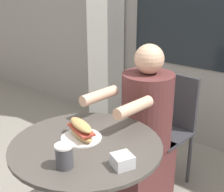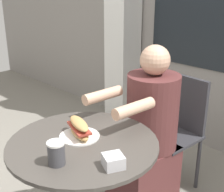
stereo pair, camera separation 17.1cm
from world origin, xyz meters
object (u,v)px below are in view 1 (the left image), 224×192
at_px(seated_diner, 143,139).
at_px(sandwich_on_plate, 81,131).
at_px(cafe_table, 87,174).
at_px(drink_cup, 64,156).
at_px(diner_chair, 169,120).

xyz_separation_m(seated_diner, sandwich_on_plate, (-0.03, -0.56, 0.27)).
bearing_deg(cafe_table, sandwich_on_plate, 157.42).
height_order(sandwich_on_plate, drink_cup, drink_cup).
height_order(diner_chair, sandwich_on_plate, diner_chair).
bearing_deg(diner_chair, sandwich_on_plate, 92.23).
xyz_separation_m(cafe_table, seated_diner, (-0.02, 0.59, -0.04)).
height_order(cafe_table, diner_chair, diner_chair).
bearing_deg(sandwich_on_plate, diner_chair, 87.23).
relative_size(diner_chair, sandwich_on_plate, 3.95).
relative_size(cafe_table, sandwich_on_plate, 3.63).
height_order(cafe_table, seated_diner, seated_diner).
distance_m(sandwich_on_plate, drink_cup, 0.28).
xyz_separation_m(seated_diner, drink_cup, (0.10, -0.81, 0.29)).
distance_m(seated_diner, drink_cup, 0.86).
xyz_separation_m(diner_chair, seated_diner, (-0.01, -0.35, -0.02)).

